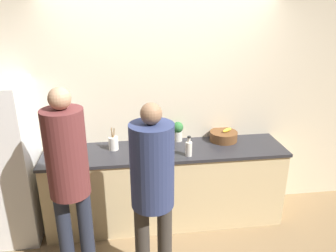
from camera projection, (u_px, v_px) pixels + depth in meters
name	position (u px, v px, depth m)	size (l,w,h in m)	color
ground_plane	(170.00, 237.00, 3.60)	(14.00, 14.00, 0.00)	#8C704C
wall_back	(162.00, 107.00, 3.77)	(5.20, 0.06, 2.60)	beige
counter	(165.00, 184.00, 3.78)	(2.66, 0.65, 0.91)	beige
refrigerator	(2.00, 164.00, 3.39)	(0.67, 0.66, 1.71)	white
person_left	(68.00, 171.00, 2.77)	(0.34, 0.34, 1.82)	#232838
person_center	(152.00, 182.00, 2.70)	(0.36, 0.36, 1.72)	#38332D
fruit_bowl	(224.00, 136.00, 3.82)	(0.32, 0.32, 0.15)	brown
utensil_crock	(113.00, 143.00, 3.58)	(0.11, 0.11, 0.25)	silver
bottle_green	(63.00, 149.00, 3.42)	(0.07, 0.07, 0.20)	#236033
bottle_clear	(189.00, 148.00, 3.42)	(0.07, 0.07, 0.22)	silver
cup_yellow	(167.00, 145.00, 3.61)	(0.08, 0.08, 0.08)	gold
cup_blue	(53.00, 152.00, 3.44)	(0.09, 0.09, 0.09)	#335184
potted_plant	(178.00, 131.00, 3.79)	(0.13, 0.13, 0.23)	beige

